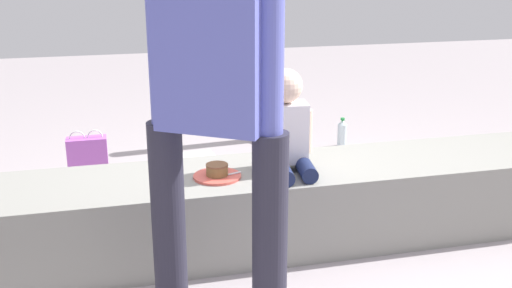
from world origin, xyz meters
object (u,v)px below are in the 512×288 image
at_px(party_cup_red, 417,152).
at_px(cake_plate, 217,173).
at_px(cake_box_white, 193,167).
at_px(gift_bag, 88,163).
at_px(child_seated, 286,127).
at_px(adult_standing, 214,65).
at_px(handbag_black_leather, 264,178).
at_px(water_bottle_near_gift, 342,133).

bearing_deg(party_cup_red, cake_plate, -147.38).
bearing_deg(cake_box_white, gift_bag, -174.15).
distance_m(child_seated, party_cup_red, 1.69).
xyz_separation_m(adult_standing, cake_plate, (0.12, 0.66, -0.62)).
bearing_deg(cake_plate, child_seated, 3.25).
height_order(adult_standing, cake_plate, adult_standing).
relative_size(cake_plate, party_cup_red, 2.28).
distance_m(gift_bag, handbag_black_leather, 1.07).
bearing_deg(cake_box_white, handbag_black_leather, -49.18).
height_order(cake_plate, gift_bag, cake_plate).
xyz_separation_m(child_seated, cake_box_white, (-0.30, 1.05, -0.54)).
xyz_separation_m(water_bottle_near_gift, cake_box_white, (-1.15, -0.34, -0.04)).
relative_size(water_bottle_near_gift, cake_box_white, 0.71).
height_order(gift_bag, handbag_black_leather, gift_bag).
relative_size(child_seated, handbag_black_leather, 1.59).
relative_size(cake_plate, water_bottle_near_gift, 1.04).
distance_m(adult_standing, gift_bag, 1.93).
relative_size(party_cup_red, handbag_black_leather, 0.32).
relative_size(child_seated, cake_plate, 2.16).
bearing_deg(party_cup_red, adult_standing, -135.57).
xyz_separation_m(party_cup_red, handbag_black_leather, (-1.19, -0.37, 0.06)).
relative_size(gift_bag, party_cup_red, 3.73).
relative_size(cake_plate, gift_bag, 0.61).
height_order(adult_standing, water_bottle_near_gift, adult_standing).
bearing_deg(adult_standing, cake_plate, 79.83).
bearing_deg(adult_standing, cake_box_white, 84.98).
bearing_deg(handbag_black_leather, cake_plate, -121.41).
xyz_separation_m(cake_plate, party_cup_red, (1.59, 1.02, -0.36)).
relative_size(water_bottle_near_gift, handbag_black_leather, 0.71).
relative_size(gift_bag, cake_box_white, 1.20).
distance_m(water_bottle_near_gift, handbag_black_leather, 1.10).
bearing_deg(adult_standing, water_bottle_near_gift, 57.69).
relative_size(adult_standing, handbag_black_leather, 5.61).
distance_m(child_seated, adult_standing, 0.92).
height_order(water_bottle_near_gift, handbag_black_leather, handbag_black_leather).
bearing_deg(party_cup_red, water_bottle_near_gift, 136.09).
bearing_deg(gift_bag, handbag_black_leather, -19.34).
xyz_separation_m(cake_plate, gift_bag, (-0.61, 1.00, -0.24)).
bearing_deg(handbag_black_leather, child_seated, -95.56).
height_order(child_seated, water_bottle_near_gift, child_seated).
bearing_deg(gift_bag, party_cup_red, 0.47).
xyz_separation_m(gift_bag, water_bottle_near_gift, (1.79, 0.41, -0.06)).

